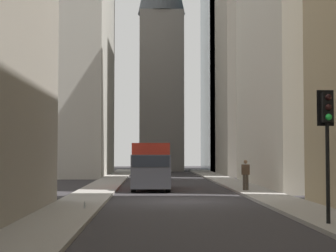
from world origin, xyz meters
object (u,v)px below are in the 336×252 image
object	(u,v)px
traffic_light_foreground	(327,125)
delivery_truck	(151,166)
pedestrian	(246,174)
discarded_bottle	(85,206)
sedan_red	(151,173)

from	to	relation	value
traffic_light_foreground	delivery_truck	bearing A→B (deg)	16.94
traffic_light_foreground	pedestrian	world-z (taller)	traffic_light_foreground
pedestrian	discarded_bottle	bearing A→B (deg)	142.06
delivery_truck	sedan_red	world-z (taller)	delivery_truck
delivery_truck	discarded_bottle	bearing A→B (deg)	168.70
sedan_red	pedestrian	size ratio (longest dim) A/B	2.50
sedan_red	traffic_light_foreground	world-z (taller)	traffic_light_foreground
sedan_red	discarded_bottle	distance (m)	23.08
traffic_light_foreground	pedestrian	bearing A→B (deg)	-0.28
discarded_bottle	delivery_truck	bearing A→B (deg)	-11.30
delivery_truck	discarded_bottle	xyz separation A→B (m)	(-12.72, 2.54, -1.21)
delivery_truck	pedestrian	world-z (taller)	delivery_truck
sedan_red	discarded_bottle	world-z (taller)	sedan_red
delivery_truck	pedestrian	bearing A→B (deg)	-115.10
traffic_light_foreground	sedan_red	bearing A→B (deg)	10.88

